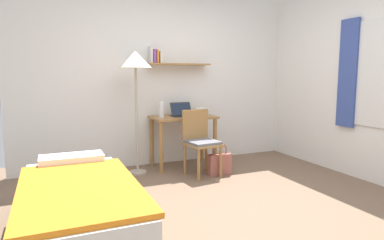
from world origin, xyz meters
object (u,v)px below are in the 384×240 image
object	(u,v)px
book_stack	(201,112)
desk	(183,127)
desk_chair	(200,140)
water_bottle	(161,110)
handbag	(219,163)
standing_lamp	(135,65)
bed	(79,210)
laptop	(182,113)

from	to	relation	value
book_stack	desk	bearing A→B (deg)	173.81
desk_chair	book_stack	distance (m)	0.60
desk	water_bottle	bearing A→B (deg)	-172.50
desk_chair	handbag	xyz separation A→B (m)	(0.23, -0.12, -0.32)
desk	standing_lamp	world-z (taller)	standing_lamp
bed	handbag	distance (m)	2.19
bed	handbag	size ratio (longest dim) A/B	4.13
water_bottle	handbag	xyz separation A→B (m)	(0.63, -0.56, -0.70)
desk_chair	book_stack	world-z (taller)	desk_chair
bed	book_stack	bearing A→B (deg)	41.86
desk	standing_lamp	xyz separation A→B (m)	(-0.71, -0.09, 0.87)
water_bottle	book_stack	xyz separation A→B (m)	(0.62, 0.02, -0.06)
handbag	book_stack	bearing A→B (deg)	90.89
desk_chair	laptop	size ratio (longest dim) A/B	2.73
desk	laptop	world-z (taller)	laptop
laptop	book_stack	bearing A→B (deg)	-11.65
desk_chair	water_bottle	bearing A→B (deg)	131.66
standing_lamp	handbag	world-z (taller)	standing_lamp
laptop	handbag	world-z (taller)	laptop
bed	desk_chair	bearing A→B (deg)	36.53
desk	water_bottle	distance (m)	0.44
desk	laptop	size ratio (longest dim) A/B	2.87
laptop	book_stack	xyz separation A→B (m)	(0.28, -0.06, 0.01)
handbag	desk_chair	bearing A→B (deg)	153.57
bed	desk_chair	size ratio (longest dim) A/B	2.11
water_bottle	desk	bearing A→B (deg)	7.50
desk	laptop	bearing A→B (deg)	108.54
desk	water_bottle	world-z (taller)	water_bottle
desk	standing_lamp	size ratio (longest dim) A/B	0.56
bed	water_bottle	bearing A→B (deg)	52.90
desk	desk_chair	bearing A→B (deg)	-84.23
desk	standing_lamp	bearing A→B (deg)	-172.69
bed	desk_chair	distance (m)	2.07
water_bottle	handbag	world-z (taller)	water_bottle
book_stack	handbag	distance (m)	0.86
desk_chair	water_bottle	world-z (taller)	water_bottle
standing_lamp	laptop	distance (m)	0.97
book_stack	laptop	bearing A→B (deg)	168.35
bed	laptop	size ratio (longest dim) A/B	5.76
laptop	book_stack	size ratio (longest dim) A/B	1.28
standing_lamp	water_bottle	world-z (taller)	standing_lamp
bed	desk	size ratio (longest dim) A/B	2.00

